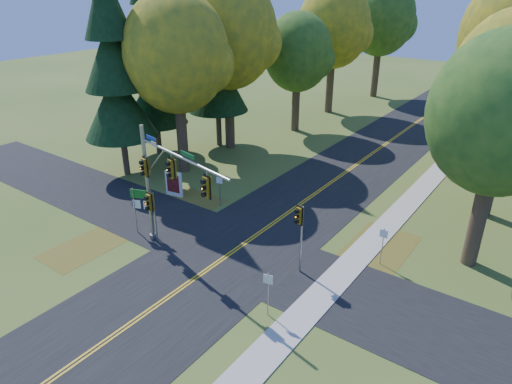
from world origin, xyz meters
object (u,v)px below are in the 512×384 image
Objects in this scene: traffic_mast at (163,179)px; route_sign_cluster at (142,202)px; east_signal_pole at (300,223)px; info_kiosk at (174,184)px.

route_sign_cluster is (-2.86, 0.62, -2.51)m from traffic_mast.
traffic_mast is 7.79m from east_signal_pole.
traffic_mast is 4.11× the size of info_kiosk.
route_sign_cluster is at bearing -72.79° from info_kiosk.
info_kiosk is (-2.44, 5.04, -1.21)m from route_sign_cluster.
traffic_mast is at bearing -55.49° from info_kiosk.
route_sign_cluster is at bearing -179.87° from traffic_mast.
east_signal_pole is at bearing -22.46° from info_kiosk.
east_signal_pole is 1.33× the size of route_sign_cluster.
traffic_mast reaches higher than east_signal_pole.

